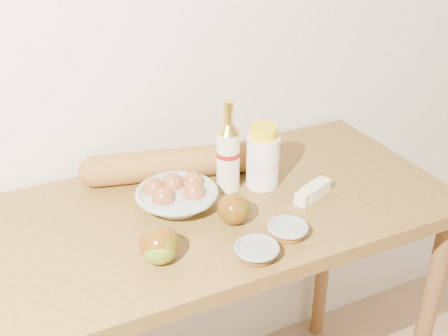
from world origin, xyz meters
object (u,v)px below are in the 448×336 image
(egg_bowl, at_px, (177,195))
(baguette, at_px, (174,164))
(bourbon_bottle, at_px, (228,154))
(table, at_px, (219,244))
(cream_bottle, at_px, (263,158))

(egg_bowl, xyz_separation_m, baguette, (0.05, 0.14, 0.01))
(bourbon_bottle, xyz_separation_m, egg_bowl, (-0.16, -0.02, -0.07))
(bourbon_bottle, distance_m, baguette, 0.17)
(table, xyz_separation_m, cream_bottle, (0.15, 0.04, 0.20))
(bourbon_bottle, xyz_separation_m, baguette, (-0.11, 0.11, -0.06))
(baguette, bearing_deg, cream_bottle, -20.96)
(table, bearing_deg, cream_bottle, 15.05)
(table, height_order, cream_bottle, cream_bottle)
(egg_bowl, bearing_deg, table, -22.25)
(table, xyz_separation_m, egg_bowl, (-0.10, 0.04, 0.15))
(table, relative_size, bourbon_bottle, 4.85)
(table, distance_m, baguette, 0.25)
(table, xyz_separation_m, baguette, (-0.05, 0.18, 0.17))
(table, distance_m, cream_bottle, 0.25)
(table, height_order, baguette, baguette)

